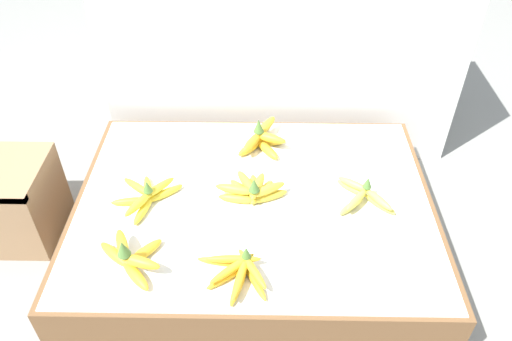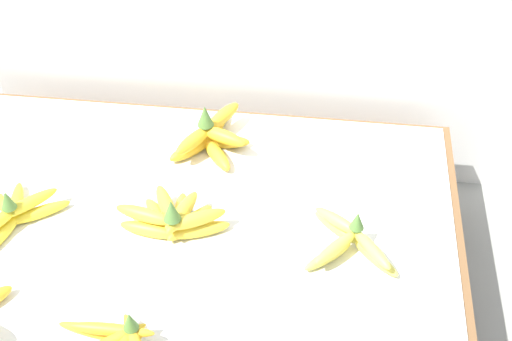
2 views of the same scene
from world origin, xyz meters
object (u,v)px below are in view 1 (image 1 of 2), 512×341
(banana_bunch_front_midleft, at_px, (238,271))
(banana_bunch_middle_midright, at_px, (362,196))
(banana_bunch_front_left, at_px, (130,257))
(banana_bunch_middle_midleft, at_px, (252,190))
(banana_bunch_middle_left, at_px, (146,195))
(banana_bunch_back_midleft, at_px, (262,138))

(banana_bunch_front_midleft, relative_size, banana_bunch_middle_midright, 1.08)
(banana_bunch_front_midleft, distance_m, banana_bunch_middle_midright, 0.48)
(banana_bunch_front_left, distance_m, banana_bunch_middle_midleft, 0.43)
(banana_bunch_front_midleft, relative_size, banana_bunch_middle_midleft, 0.87)
(banana_bunch_middle_midright, bearing_deg, banana_bunch_middle_midleft, 177.15)
(banana_bunch_front_left, height_order, banana_bunch_middle_left, banana_bunch_front_left)
(banana_bunch_middle_left, xyz_separation_m, banana_bunch_middle_midleft, (0.33, 0.03, 0.00))
(banana_bunch_middle_left, bearing_deg, banana_bunch_middle_midleft, 4.38)
(banana_bunch_front_left, bearing_deg, banana_bunch_front_midleft, -6.63)
(banana_bunch_front_midleft, distance_m, banana_bunch_middle_midleft, 0.32)
(banana_bunch_front_left, xyz_separation_m, banana_bunch_middle_left, (-0.00, 0.25, -0.01))
(banana_bunch_middle_left, xyz_separation_m, banana_bunch_middle_midright, (0.68, 0.01, 0.00))
(banana_bunch_front_left, height_order, banana_bunch_middle_midright, banana_bunch_front_left)
(banana_bunch_middle_left, height_order, banana_bunch_middle_midleft, banana_bunch_middle_midleft)
(banana_bunch_front_left, bearing_deg, banana_bunch_middle_midleft, 40.17)
(banana_bunch_middle_midright, bearing_deg, banana_bunch_front_midleft, -141.85)
(banana_bunch_front_midleft, bearing_deg, banana_bunch_middle_midright, 38.15)
(banana_bunch_middle_left, relative_size, banana_bunch_middle_midright, 1.20)
(banana_bunch_front_midleft, relative_size, banana_bunch_middle_left, 0.90)
(banana_bunch_middle_left, relative_size, banana_bunch_middle_midleft, 0.96)
(banana_bunch_middle_midleft, distance_m, banana_bunch_back_midleft, 0.27)
(banana_bunch_middle_left, bearing_deg, banana_bunch_front_midleft, -43.59)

